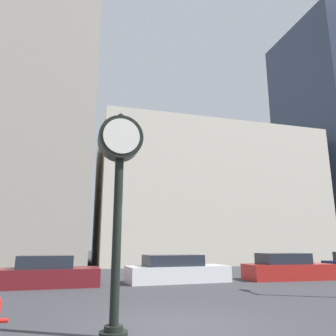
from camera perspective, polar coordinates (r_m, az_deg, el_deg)
name	(u,v)px	position (r m, az deg, el deg)	size (l,w,h in m)	color
ground_plane	(178,326)	(7.83, 1.77, -25.79)	(200.00, 200.00, 0.00)	#38383D
building_tall_tower	(14,67)	(36.06, -25.27, 15.59)	(15.32, 12.00, 36.68)	#ADA393
building_storefront_row	(204,198)	(34.08, 6.25, -5.20)	(21.45, 12.00, 12.86)	beige
building_glass_modern	(331,138)	(44.90, 26.55, 4.70)	(8.60, 12.00, 28.93)	#2D384C
street_clock	(119,173)	(6.93, -8.52, -0.79)	(0.94, 0.54, 4.51)	black
car_maroon	(49,273)	(15.33, -19.98, -16.86)	(4.03, 1.96, 1.27)	maroon
car_white	(176,270)	(16.20, 1.46, -17.41)	(4.88, 2.10, 1.25)	silver
car_red	(287,268)	(18.39, 19.95, -16.10)	(4.42, 2.00, 1.30)	red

